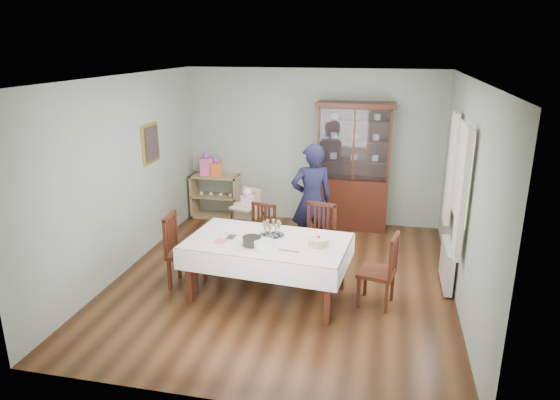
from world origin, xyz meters
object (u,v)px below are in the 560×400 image
(birthday_cake, at_px, (319,242))
(gift_bag_pink, at_px, (206,165))
(gift_bag_orange, at_px, (216,167))
(china_cabinet, at_px, (354,165))
(sideboard, at_px, (216,196))
(woman, at_px, (312,200))
(chair_end_right, at_px, (377,284))
(champagne_tray, at_px, (272,232))
(high_chair, at_px, (248,225))
(chair_far_left, at_px, (259,248))
(chair_far_right, at_px, (317,253))
(chair_end_left, at_px, (186,264))
(dining_table, at_px, (268,268))

(birthday_cake, xyz_separation_m, gift_bag_pink, (-2.45, 2.79, 0.18))
(gift_bag_pink, relative_size, gift_bag_orange, 1.25)
(china_cabinet, bearing_deg, sideboard, 179.51)
(woman, xyz_separation_m, gift_bag_pink, (-2.14, 1.31, 0.13))
(sideboard, xyz_separation_m, chair_end_right, (3.03, -2.70, -0.12))
(chair_end_right, bearing_deg, woman, -131.22)
(sideboard, relative_size, gift_bag_pink, 2.11)
(gift_bag_orange, bearing_deg, champagne_tray, -57.71)
(birthday_cake, bearing_deg, china_cabinet, 85.94)
(sideboard, height_order, champagne_tray, champagne_tray)
(high_chair, bearing_deg, chair_far_left, -43.46)
(chair_end_right, bearing_deg, birthday_cake, -69.92)
(chair_far_right, height_order, champagne_tray, chair_far_right)
(gift_bag_pink, bearing_deg, sideboard, 7.69)
(chair_far_right, relative_size, champagne_tray, 3.05)
(chair_far_left, xyz_separation_m, woman, (0.67, 0.56, 0.59))
(woman, height_order, gift_bag_orange, woman)
(high_chair, distance_m, gift_bag_pink, 1.80)
(chair_end_right, bearing_deg, chair_end_left, -78.57)
(dining_table, distance_m, champagne_tray, 0.46)
(chair_end_left, relative_size, gift_bag_pink, 2.31)
(gift_bag_pink, bearing_deg, high_chair, -48.15)
(chair_end_left, xyz_separation_m, woman, (1.47, 1.36, 0.57))
(china_cabinet, height_order, gift_bag_orange, china_cabinet)
(sideboard, bearing_deg, chair_far_right, -41.96)
(china_cabinet, xyz_separation_m, sideboard, (-2.50, 0.02, -0.72))
(china_cabinet, height_order, chair_end_right, china_cabinet)
(china_cabinet, bearing_deg, chair_far_left, -122.33)
(chair_end_right, height_order, birthday_cake, birthday_cake)
(sideboard, bearing_deg, birthday_cake, -50.63)
(chair_far_left, distance_m, woman, 1.06)
(champagne_tray, bearing_deg, high_chair, 117.66)
(champagne_tray, xyz_separation_m, birthday_cake, (0.63, -0.20, -0.01))
(sideboard, xyz_separation_m, chair_far_right, (2.17, -1.95, -0.11))
(dining_table, xyz_separation_m, gift_bag_orange, (-1.61, 2.73, 0.57))
(china_cabinet, bearing_deg, chair_far_right, -99.61)
(china_cabinet, relative_size, sideboard, 2.42)
(sideboard, bearing_deg, chair_far_left, -55.22)
(dining_table, height_order, chair_end_left, chair_end_left)
(chair_far_right, bearing_deg, sideboard, 147.10)
(sideboard, bearing_deg, high_chair, -52.54)
(chair_far_left, distance_m, gift_bag_orange, 2.37)
(chair_far_left, relative_size, high_chair, 0.92)
(chair_far_right, distance_m, gift_bag_orange, 2.95)
(chair_end_right, xyz_separation_m, champagne_tray, (-1.35, 0.09, 0.54))
(china_cabinet, distance_m, chair_far_right, 2.13)
(chair_far_right, bearing_deg, dining_table, -113.99)
(chair_end_right, bearing_deg, gift_bag_pink, -118.61)
(china_cabinet, distance_m, birthday_cake, 2.81)
(high_chair, bearing_deg, gift_bag_orange, 144.69)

